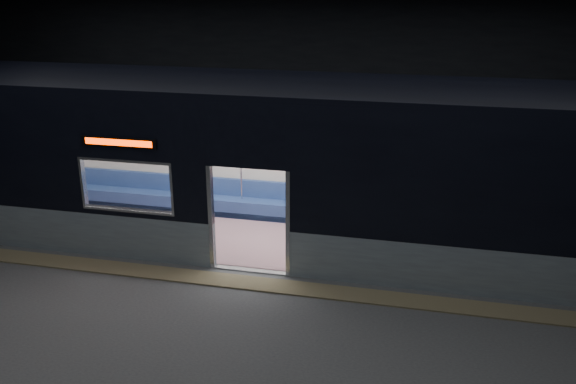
% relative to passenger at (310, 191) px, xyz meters
% --- Properties ---
extents(station_floor, '(24.00, 14.00, 0.01)m').
position_rel_passenger_xyz_m(station_floor, '(-0.65, -3.55, -0.80)').
color(station_floor, '#47494C').
rests_on(station_floor, ground).
extents(station_envelope, '(24.00, 14.00, 5.00)m').
position_rel_passenger_xyz_m(station_envelope, '(-0.65, -3.55, 2.87)').
color(station_envelope, black).
rests_on(station_envelope, station_floor).
extents(tactile_strip, '(22.80, 0.50, 0.03)m').
position_rel_passenger_xyz_m(tactile_strip, '(-0.65, -3.00, -0.78)').
color(tactile_strip, '#8C7F59').
rests_on(tactile_strip, station_floor).
extents(metro_car, '(18.00, 3.04, 3.35)m').
position_rel_passenger_xyz_m(metro_car, '(-0.65, -1.00, 1.05)').
color(metro_car, '#92A6AF').
rests_on(metro_car, station_floor).
extents(passenger, '(0.43, 0.71, 1.37)m').
position_rel_passenger_xyz_m(passenger, '(0.00, 0.00, 0.00)').
color(passenger, black).
rests_on(passenger, metro_car).
extents(handbag, '(0.32, 0.30, 0.14)m').
position_rel_passenger_xyz_m(handbag, '(-0.01, -0.22, -0.12)').
color(handbag, black).
rests_on(handbag, passenger).
extents(transit_map, '(0.93, 0.03, 0.60)m').
position_rel_passenger_xyz_m(transit_map, '(3.05, 0.31, 0.65)').
color(transit_map, white).
rests_on(transit_map, metro_car).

